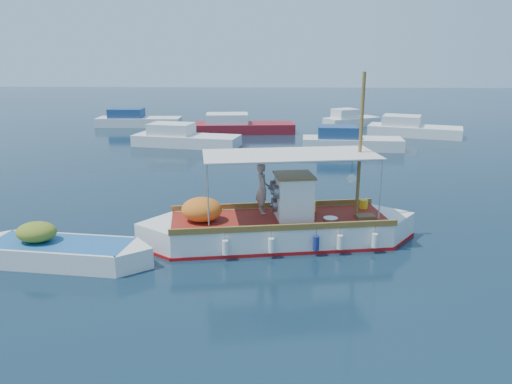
{
  "coord_description": "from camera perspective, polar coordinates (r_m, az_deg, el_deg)",
  "views": [
    {
      "loc": [
        -0.09,
        -17.36,
        6.5
      ],
      "look_at": [
        -0.74,
        0.0,
        1.62
      ],
      "focal_mm": 35.0,
      "sensor_mm": 36.0,
      "label": 1
    }
  ],
  "objects": [
    {
      "name": "bg_boat_far_w",
      "position": [
        46.97,
        -13.49,
        7.92
      ],
      "size": [
        7.51,
        2.43,
        1.8
      ],
      "rotation": [
        0.0,
        0.0,
        0.02
      ],
      "color": "silver",
      "rests_on": "ground"
    },
    {
      "name": "bg_boat_far_n",
      "position": [
        46.44,
        10.7,
        7.99
      ],
      "size": [
        5.31,
        4.03,
        1.8
      ],
      "rotation": [
        0.0,
        0.0,
        0.47
      ],
      "color": "silver",
      "rests_on": "ground"
    },
    {
      "name": "dinghy",
      "position": [
        17.22,
        -21.55,
        -6.51
      ],
      "size": [
        6.13,
        2.23,
        1.5
      ],
      "rotation": [
        0.0,
        0.0,
        -0.12
      ],
      "color": "white",
      "rests_on": "ground"
    },
    {
      "name": "bg_boat_nw",
      "position": [
        36.28,
        -8.31,
        6.0
      ],
      "size": [
        7.87,
        3.86,
        1.8
      ],
      "rotation": [
        0.0,
        0.0,
        -0.2
      ],
      "color": "silver",
      "rests_on": "ground"
    },
    {
      "name": "bg_boat_ne",
      "position": [
        35.25,
        10.59,
        5.62
      ],
      "size": [
        6.91,
        2.6,
        1.8
      ],
      "rotation": [
        0.0,
        0.0,
        -0.06
      ],
      "color": "silver",
      "rests_on": "ground"
    },
    {
      "name": "ground",
      "position": [
        18.53,
        2.3,
        -4.84
      ],
      "size": [
        160.0,
        160.0,
        0.0
      ],
      "primitive_type": "plane",
      "color": "black",
      "rests_on": "ground"
    },
    {
      "name": "bg_boat_e",
      "position": [
        42.24,
        17.37,
        6.81
      ],
      "size": [
        7.61,
        4.81,
        1.8
      ],
      "rotation": [
        0.0,
        0.0,
        -0.34
      ],
      "color": "silver",
      "rests_on": "ground"
    },
    {
      "name": "fishing_caique",
      "position": [
        17.62,
        2.48,
        -4.09
      ],
      "size": [
        9.84,
        3.8,
        6.08
      ],
      "rotation": [
        0.0,
        0.0,
        0.16
      ],
      "color": "white",
      "rests_on": "ground"
    },
    {
      "name": "bg_boat_n",
      "position": [
        42.0,
        -1.92,
        7.46
      ],
      "size": [
        8.75,
        3.59,
        1.8
      ],
      "rotation": [
        0.0,
        0.0,
        0.09
      ],
      "color": "maroon",
      "rests_on": "ground"
    }
  ]
}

